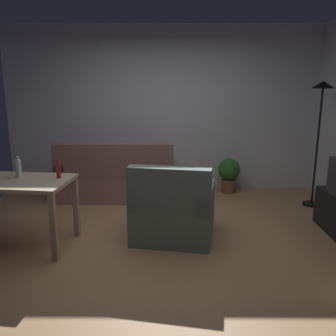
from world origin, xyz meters
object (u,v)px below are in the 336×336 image
Objects in this scene: potted_plant at (229,173)px; bottle_red at (58,170)px; torchiere_lamp at (321,110)px; bottle_clear at (18,168)px; armchair at (173,212)px; couch at (117,179)px; desk at (15,190)px.

potted_plant is 2.97m from bottle_red.
torchiere_lamp is at bearing 20.94° from bottle_red.
torchiere_lamp is at bearing 18.01° from bottle_clear.
couch is at bearing -49.62° from armchair.
armchair is at bearing -117.41° from potted_plant.
couch is 1.84m from potted_plant.
bottle_red is at bearing 76.24° from couch.
desk is at bearing 62.95° from couch.
desk is (-3.82, -1.36, -0.76)m from torchiere_lamp.
potted_plant is (1.81, 0.31, 0.02)m from couch.
couch reaches higher than desk.
couch is 1.87m from bottle_clear.
armchair is (1.74, 0.20, -0.33)m from desk.
torchiere_lamp is 3.18× the size of potted_plant.
desk is (-0.86, -1.69, 0.34)m from couch.
torchiere_lamp is at bearing 173.70° from couch.
bottle_clear is at bearing 12.45° from armchair.
bottle_clear is (0.01, 0.12, 0.21)m from desk.
couch is 0.98× the size of torchiere_lamp.
couch reaches higher than potted_plant.
bottle_red reaches higher than armchair.
desk is at bearing -94.43° from bottle_clear.
desk is 1.78m from armchair.
torchiere_lamp reaches higher than potted_plant.
armchair is (-0.94, -1.81, -0.01)m from potted_plant.
bottle_clear reaches higher than desk.
torchiere_lamp is 1.70m from potted_plant.
bottle_red is at bearing -138.91° from potted_plant.
bottle_red is (-1.27, -0.12, 0.53)m from armchair.
torchiere_lamp is 4.13m from desk.
couch is 3.18m from torchiere_lamp.
torchiere_lamp reaches higher than bottle_clear.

